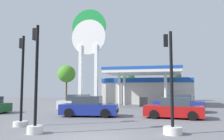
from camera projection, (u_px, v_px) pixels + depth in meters
ground_plane at (87, 140)px, 9.06m from camera, size 90.00×90.00×0.00m
gas_station at (147, 89)px, 31.76m from camera, size 12.25×11.28×4.53m
station_pole_sign at (89, 43)px, 30.35m from camera, size 4.75×0.56×12.85m
car_2 at (89, 107)px, 17.00m from camera, size 4.44×2.35×1.52m
car_3 at (80, 103)px, 22.35m from camera, size 4.37×2.24×1.51m
car_4 at (179, 104)px, 20.42m from camera, size 4.63×2.64×1.56m
car_5 at (174, 109)px, 15.86m from camera, size 4.20×2.19×1.44m
traffic_signal_0 at (172, 109)px, 10.22m from camera, size 0.83×0.83×4.70m
traffic_signal_1 at (35, 102)px, 10.43m from camera, size 0.71×0.71×5.05m
traffic_signal_2 at (21, 100)px, 12.50m from camera, size 0.80×0.80×5.03m
tree_0 at (67, 74)px, 43.18m from camera, size 3.38×3.38×6.62m
tree_1 at (127, 80)px, 41.16m from camera, size 3.01×3.01×5.37m
tree_2 at (173, 77)px, 39.39m from camera, size 2.87×2.87×5.51m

